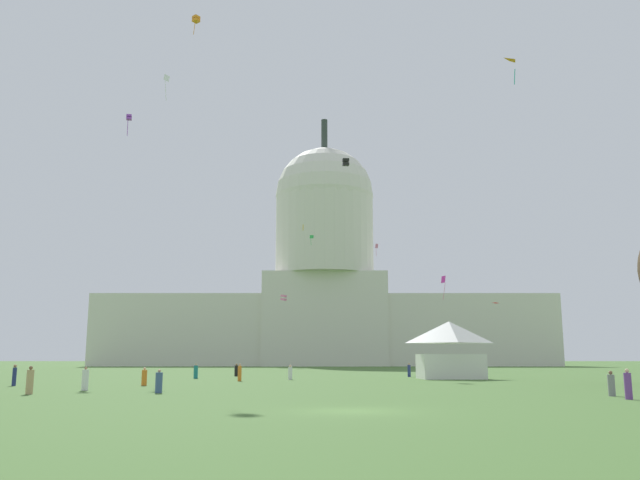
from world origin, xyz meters
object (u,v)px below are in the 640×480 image
(event_tent, at_px, (451,349))
(kite_orange_high, at_px, (197,19))
(person_denim_deep_crowd, at_px, (160,382))
(kite_magenta_low, at_px, (444,282))
(person_teal_back_right, at_px, (197,372))
(kite_pink_mid, at_px, (377,247))
(kite_green_mid, at_px, (312,237))
(kite_red_low, at_px, (494,304))
(person_white_front_left, at_px, (86,380))
(person_orange_front_right, at_px, (240,373))
(kite_black_mid, at_px, (346,162))
(person_tan_back_left, at_px, (31,381))
(capitol_building, at_px, (325,283))
(kite_orange_mid, at_px, (516,63))
(kite_violet_mid, at_px, (130,118))
(kite_pink_low, at_px, (284,298))
(person_navy_aisle_center, at_px, (410,371))
(person_purple_mid_right, at_px, (629,385))
(kite_white_high, at_px, (167,81))
(kite_gold_mid, at_px, (304,227))
(person_grey_near_tree_east, at_px, (612,385))
(person_black_edge_west, at_px, (237,371))
(person_orange_near_tree_west, at_px, (145,377))
(person_white_near_tent, at_px, (291,373))
(person_navy_mid_center, at_px, (15,376))

(event_tent, xyz_separation_m, kite_orange_high, (-30.32, 6.11, 42.44))
(person_denim_deep_crowd, height_order, kite_magenta_low, kite_magenta_low)
(person_teal_back_right, bearing_deg, kite_pink_mid, 168.63)
(person_teal_back_right, height_order, kite_green_mid, kite_green_mid)
(kite_red_low, bearing_deg, person_white_front_left, 27.12)
(person_orange_front_right, xyz_separation_m, kite_black_mid, (11.68, 28.31, 30.08))
(person_tan_back_left, height_order, person_denim_deep_crowd, person_tan_back_left)
(capitol_building, relative_size, kite_orange_mid, 57.03)
(kite_violet_mid, bearing_deg, kite_pink_low, -25.02)
(person_navy_aisle_center, relative_size, kite_violet_mid, 0.57)
(event_tent, xyz_separation_m, person_denim_deep_crowd, (-24.67, -28.75, -2.47))
(person_denim_deep_crowd, relative_size, person_white_front_left, 0.92)
(person_purple_mid_right, relative_size, kite_white_high, 0.39)
(capitol_building, height_order, person_navy_aisle_center, capitol_building)
(event_tent, distance_m, kite_gold_mid, 70.78)
(person_tan_back_left, bearing_deg, person_grey_near_tree_east, -18.31)
(capitol_building, bearing_deg, person_orange_front_right, -94.48)
(person_black_edge_west, xyz_separation_m, person_teal_back_right, (-3.33, -8.91, 0.05))
(capitol_building, height_order, person_teal_back_right, capitol_building)
(person_teal_back_right, bearing_deg, person_tan_back_left, -0.51)
(person_teal_back_right, distance_m, kite_magenta_low, 61.15)
(kite_magenta_low, bearing_deg, person_teal_back_right, -40.48)
(kite_orange_high, xyz_separation_m, kite_pink_low, (7.65, 73.28, -29.59))
(capitol_building, xyz_separation_m, person_orange_near_tree_west, (-15.77, -126.43, -22.08))
(person_tan_back_left, bearing_deg, kite_violet_mid, 84.75)
(person_white_near_tent, bearing_deg, kite_pink_mid, 73.02)
(person_black_edge_west, bearing_deg, person_tan_back_left, -80.26)
(person_white_front_left, xyz_separation_m, kite_orange_mid, (34.92, 11.08, 28.93))
(kite_violet_mid, xyz_separation_m, kite_pink_low, (16.65, 70.12, -17.32))
(person_denim_deep_crowd, height_order, person_white_near_tent, person_white_near_tent)
(person_purple_mid_right, distance_m, kite_red_low, 96.81)
(person_black_edge_west, xyz_separation_m, kite_green_mid, (8.43, 61.11, 28.00))
(kite_green_mid, distance_m, kite_magenta_low, 36.26)
(person_grey_near_tree_east, xyz_separation_m, person_teal_back_right, (-31.10, 32.97, 0.07))
(person_grey_near_tree_east, relative_size, person_orange_near_tree_west, 1.00)
(person_navy_mid_center, bearing_deg, person_teal_back_right, 140.44)
(person_denim_deep_crowd, xyz_separation_m, kite_magenta_low, (33.28, 76.20, 15.39))
(person_grey_near_tree_east, distance_m, person_teal_back_right, 45.32)
(person_denim_deep_crowd, height_order, person_white_front_left, person_white_front_left)
(person_teal_back_right, bearing_deg, kite_red_low, 148.14)
(person_white_front_left, distance_m, kite_gold_mid, 94.21)
(person_navy_aisle_center, xyz_separation_m, person_white_front_left, (-27.04, -32.54, -0.00))
(capitol_building, distance_m, person_orange_near_tree_west, 129.30)
(person_navy_mid_center, bearing_deg, kite_violet_mid, 171.93)
(person_orange_near_tree_west, height_order, kite_pink_low, kite_pink_low)
(capitol_building, xyz_separation_m, kite_magenta_low, (21.52, -61.73, -6.67))
(person_navy_aisle_center, height_order, kite_magenta_low, kite_magenta_low)
(kite_magenta_low, distance_m, kite_white_high, 59.94)
(person_purple_mid_right, height_order, kite_pink_mid, kite_pink_mid)
(event_tent, distance_m, person_navy_mid_center, 43.07)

